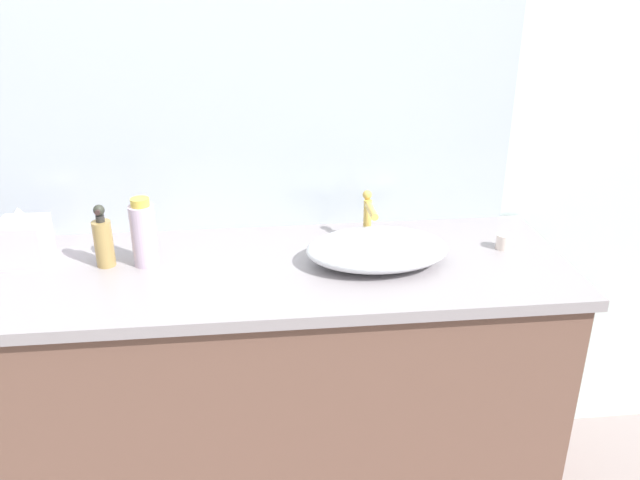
# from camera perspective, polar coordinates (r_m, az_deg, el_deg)

# --- Properties ---
(bathroom_wall_rear) EXTENTS (6.00, 0.06, 2.60)m
(bathroom_wall_rear) POSITION_cam_1_polar(r_m,az_deg,el_deg) (1.99, -7.93, 12.83)
(bathroom_wall_rear) COLOR silver
(bathroom_wall_rear) RESTS_ON ground
(vanity_counter) EXTENTS (1.72, 0.59, 0.88)m
(vanity_counter) POSITION_cam_1_polar(r_m,az_deg,el_deg) (2.03, -4.70, -13.51)
(vanity_counter) COLOR brown
(vanity_counter) RESTS_ON ground
(wall_mirror_panel) EXTENTS (1.59, 0.01, 1.17)m
(wall_mirror_panel) POSITION_cam_1_polar(r_m,az_deg,el_deg) (1.92, -6.06, 17.59)
(wall_mirror_panel) COLOR #B2BCC6
(wall_mirror_panel) RESTS_ON vanity_counter
(sink_basin) EXTENTS (0.40, 0.26, 0.09)m
(sink_basin) POSITION_cam_1_polar(r_m,az_deg,el_deg) (1.80, 5.08, -0.81)
(sink_basin) COLOR silver
(sink_basin) RESTS_ON vanity_counter
(faucet) EXTENTS (0.03, 0.14, 0.15)m
(faucet) POSITION_cam_1_polar(r_m,az_deg,el_deg) (1.91, 4.31, 2.36)
(faucet) COLOR gold
(faucet) RESTS_ON vanity_counter
(soap_dispenser) EXTENTS (0.05, 0.05, 0.18)m
(soap_dispenser) POSITION_cam_1_polar(r_m,az_deg,el_deg) (1.86, -18.59, -0.04)
(soap_dispenser) COLOR #A5854A
(soap_dispenser) RESTS_ON vanity_counter
(lotion_bottle) EXTENTS (0.07, 0.07, 0.19)m
(lotion_bottle) POSITION_cam_1_polar(r_m,az_deg,el_deg) (1.83, -15.31, 0.56)
(lotion_bottle) COLOR #C7AFC8
(lotion_bottle) RESTS_ON vanity_counter
(tissue_box) EXTENTS (0.13, 0.13, 0.16)m
(tissue_box) POSITION_cam_1_polar(r_m,az_deg,el_deg) (1.97, -24.71, 0.08)
(tissue_box) COLOR silver
(tissue_box) RESTS_ON vanity_counter
(candle_jar) EXTENTS (0.05, 0.05, 0.04)m
(candle_jar) POSITION_cam_1_polar(r_m,az_deg,el_deg) (1.96, 15.94, -0.13)
(candle_jar) COLOR silver
(candle_jar) RESTS_ON vanity_counter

